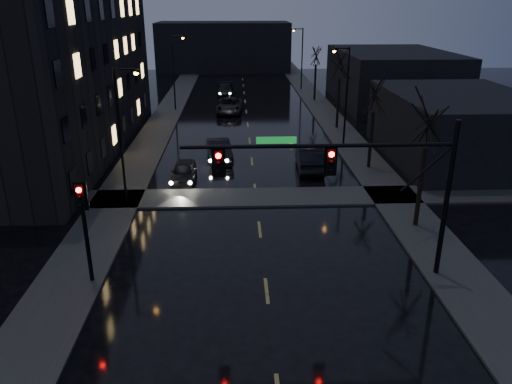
{
  "coord_description": "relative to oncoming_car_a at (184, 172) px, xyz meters",
  "views": [
    {
      "loc": [
        -1.21,
        -10.02,
        11.41
      ],
      "look_at": [
        -0.31,
        11.26,
        3.2
      ],
      "focal_mm": 35.0,
      "sensor_mm": 36.0,
      "label": 1
    }
  ],
  "objects": [
    {
      "name": "signal_mast",
      "position": [
        8.56,
        -12.86,
        4.21
      ],
      "size": [
        11.11,
        0.41,
        7.0
      ],
      "color": "black",
      "rests_on": "ground"
    },
    {
      "name": "oncoming_car_b",
      "position": [
        2.26,
        4.57,
        0.1
      ],
      "size": [
        2.23,
        4.8,
        1.52
      ],
      "primitive_type": "imported",
      "rotation": [
        0.0,
        0.0,
        0.14
      ],
      "color": "black",
      "rests_on": "ground"
    },
    {
      "name": "far_block",
      "position": [
        1.72,
        56.14,
        3.34
      ],
      "size": [
        22.0,
        10.0,
        8.0
      ],
      "primitive_type": "cube",
      "color": "black",
      "rests_on": "ground"
    },
    {
      "name": "streetlight_r_mid",
      "position": [
        12.3,
        8.14,
        4.11
      ],
      "size": [
        1.53,
        0.28,
        8.0
      ],
      "color": "black",
      "rests_on": "ground"
    },
    {
      "name": "commercial_right_near",
      "position": [
        20.22,
        4.14,
        1.84
      ],
      "size": [
        10.0,
        14.0,
        5.0
      ],
      "primitive_type": "cube",
      "color": "black",
      "rests_on": "ground"
    },
    {
      "name": "tree_mid_b",
      "position": [
        13.12,
        14.14,
        5.95
      ],
      "size": [
        3.74,
        3.74,
        8.59
      ],
      "color": "black",
      "rests_on": "ground"
    },
    {
      "name": "sidewalk_left",
      "position": [
        -3.78,
        13.14,
        -0.6
      ],
      "size": [
        3.0,
        140.0,
        0.12
      ],
      "primitive_type": "cube",
      "color": "#2D2D2B",
      "rests_on": "ground"
    },
    {
      "name": "apartment_block",
      "position": [
        -11.78,
        8.14,
        5.34
      ],
      "size": [
        12.0,
        30.0,
        12.0
      ],
      "primitive_type": "cube",
      "color": "black",
      "rests_on": "ground"
    },
    {
      "name": "signal_pole_left",
      "position": [
        -2.78,
        -12.86,
        2.35
      ],
      "size": [
        0.35,
        0.41,
        4.53
      ],
      "color": "black",
      "rests_on": "ground"
    },
    {
      "name": "commercial_right_far",
      "position": [
        21.72,
        26.14,
        2.34
      ],
      "size": [
        12.0,
        18.0,
        6.0
      ],
      "primitive_type": "cube",
      "color": "black",
      "rests_on": "ground"
    },
    {
      "name": "tree_mid_a",
      "position": [
        13.12,
        2.14,
        5.16
      ],
      "size": [
        3.3,
        3.3,
        7.58
      ],
      "color": "black",
      "rests_on": "ground"
    },
    {
      "name": "oncoming_car_d",
      "position": [
        2.26,
        32.14,
        0.09
      ],
      "size": [
        2.11,
        5.17,
        1.5
      ],
      "primitive_type": "imported",
      "rotation": [
        0.0,
        0.0,
        0.0
      ],
      "color": "black",
      "rests_on": "ground"
    },
    {
      "name": "sidewalk_right",
      "position": [
        13.22,
        13.14,
        -0.6
      ],
      "size": [
        3.0,
        140.0,
        0.12
      ],
      "primitive_type": "cube",
      "color": "#2D2D2B",
      "rests_on": "ground"
    },
    {
      "name": "streetlight_r_far",
      "position": [
        12.3,
        36.14,
        4.11
      ],
      "size": [
        1.53,
        0.28,
        8.0
      ],
      "color": "black",
      "rests_on": "ground"
    },
    {
      "name": "tree_far",
      "position": [
        13.12,
        28.14,
        5.4
      ],
      "size": [
        3.43,
        3.43,
        7.88
      ],
      "color": "black",
      "rests_on": "ground"
    },
    {
      "name": "streetlight_l_far",
      "position": [
        -2.87,
        23.14,
        4.11
      ],
      "size": [
        1.53,
        0.28,
        8.0
      ],
      "color": "black",
      "rests_on": "ground"
    },
    {
      "name": "tree_near",
      "position": [
        13.12,
        -7.86,
        5.56
      ],
      "size": [
        3.52,
        3.52,
        8.08
      ],
      "color": "black",
      "rests_on": "ground"
    },
    {
      "name": "oncoming_car_a",
      "position": [
        0.0,
        0.0,
        0.0
      ],
      "size": [
        1.57,
        3.89,
        1.32
      ],
      "primitive_type": "imported",
      "rotation": [
        0.0,
        0.0,
        -0.0
      ],
      "color": "black",
      "rests_on": "ground"
    },
    {
      "name": "oncoming_car_c",
      "position": [
        2.92,
        21.7,
        0.13
      ],
      "size": [
        2.9,
        5.83,
        1.59
      ],
      "primitive_type": "imported",
      "rotation": [
        0.0,
        0.0,
        -0.05
      ],
      "color": "black",
      "rests_on": "ground"
    },
    {
      "name": "sidewalk_cross",
      "position": [
        4.72,
        -3.36,
        -0.6
      ],
      "size": [
        40.0,
        3.0,
        0.12
      ],
      "primitive_type": "cube",
      "color": "#2D2D2B",
      "rests_on": "ground"
    },
    {
      "name": "lead_car",
      "position": [
        8.8,
        2.09,
        0.18
      ],
      "size": [
        2.0,
        5.16,
        1.67
      ],
      "primitive_type": "imported",
      "rotation": [
        0.0,
        0.0,
        3.1
      ],
      "color": "black",
      "rests_on": "ground"
    },
    {
      "name": "streetlight_l_near",
      "position": [
        -2.87,
        -3.86,
        4.11
      ],
      "size": [
        1.53,
        0.28,
        8.0
      ],
      "color": "black",
      "rests_on": "ground"
    }
  ]
}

